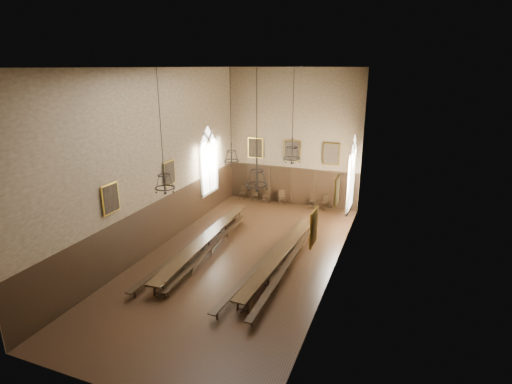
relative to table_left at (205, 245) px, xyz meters
The scene contains 32 objects.
floor 1.99m from the table_left, ahead, with size 9.00×18.00×0.02m, color black.
ceiling 8.85m from the table_left, ahead, with size 9.00×18.00×0.02m, color black.
wall_back 9.97m from the table_left, 77.64° to the left, with size 9.00×0.02×9.00m, color #856F52.
wall_front 10.22m from the table_left, 78.01° to the right, with size 9.00×0.02×9.00m, color #856F52.
wall_left 4.85m from the table_left, behind, with size 0.02×18.00×9.00m, color #856F52.
wall_right 7.66m from the table_left, ahead, with size 0.02×18.00×9.00m, color #856F52.
wainscot_panelling 2.13m from the table_left, ahead, with size 9.00×18.00×2.50m, color black, non-canonical shape.
table_left is the anchor object (origin of this frame).
table_right 4.04m from the table_left, ahead, with size 1.09×9.10×0.71m.
bench_left_outer 0.72m from the table_left, 157.14° to the right, with size 0.33×9.96×0.45m.
bench_left_inner 0.44m from the table_left, 17.68° to the right, with size 0.63×9.12×0.41m.
bench_right_inner 3.40m from the table_left, ahead, with size 0.94×10.55×0.47m.
bench_right_outer 4.50m from the table_left, ahead, with size 0.30×9.79×0.44m.
chair_0 8.60m from the table_left, 100.25° to the left, with size 0.41×0.41×0.91m.
chair_1 8.42m from the table_left, 93.85° to the left, with size 0.48×0.48×0.88m.
chair_2 8.37m from the table_left, 87.75° to the left, with size 0.45×0.45×1.01m.
chair_3 8.54m from the table_left, 80.59° to the left, with size 0.53×0.53×0.95m.
chair_5 9.12m from the table_left, 67.10° to the left, with size 0.46×0.46×1.03m.
chair_6 9.48m from the table_left, 62.82° to the left, with size 0.55×0.55×0.97m.
chandelier_back_left 4.98m from the table_left, 84.04° to the left, with size 0.81×0.81×4.97m.
chandelier_back_right 6.37m from the table_left, 33.60° to the left, with size 0.87×0.87×4.52m.
chandelier_front_left 4.85m from the table_left, 98.25° to the right, with size 0.86×0.86×5.04m.
chandelier_front_right 6.56m from the table_left, 35.01° to the right, with size 0.85×0.85×4.44m.
portrait_back_0 9.37m from the table_left, 94.30° to the left, with size 1.10×0.12×1.40m.
portrait_back_1 9.55m from the table_left, 77.46° to the left, with size 1.10×0.12×1.40m.
portrait_back_2 10.39m from the table_left, 62.52° to the left, with size 1.10×0.12×1.40m.
portrait_left_0 4.20m from the table_left, 160.63° to the left, with size 0.12×1.00×1.30m.
portrait_left_1 5.50m from the table_left, 123.77° to the right, with size 0.12×1.00×1.30m.
portrait_right_0 7.19m from the table_left, ahead, with size 0.12×1.00×1.30m.
portrait_right_1 8.02m from the table_left, 29.95° to the right, with size 0.12×1.00×1.30m.
window_right 8.86m from the table_left, 40.04° to the left, with size 0.20×2.20×4.60m, color white, non-canonical shape.
window_left 6.63m from the table_left, 114.90° to the left, with size 0.20×2.20×4.60m, color white, non-canonical shape.
Camera 1 is at (7.12, -16.22, 9.05)m, focal length 28.00 mm.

